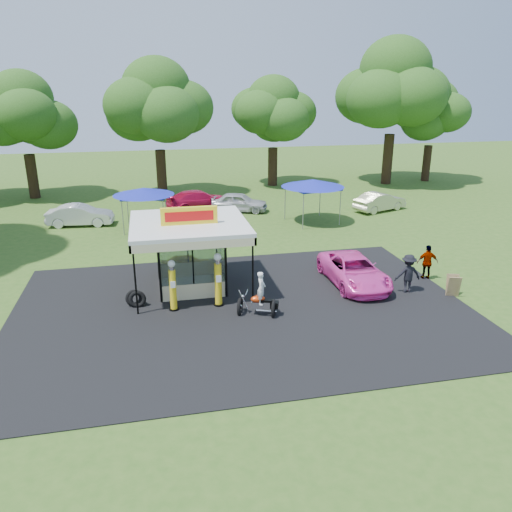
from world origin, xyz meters
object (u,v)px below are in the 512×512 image
at_px(a_frame_sign, 453,286).
at_px(pink_sedan, 354,271).
at_px(tent_west, 144,192).
at_px(bg_car_a, 80,215).
at_px(motorcycle, 260,298).
at_px(bg_car_c, 239,202).
at_px(tent_east, 313,183).
at_px(gas_pump_right, 218,281).
at_px(gas_station_kiosk, 190,253).
at_px(spectator_east_a, 408,274).
at_px(kiosk_car, 187,264).
at_px(bg_car_e, 380,202).
at_px(gas_pump_left, 173,287).
at_px(bg_car_b, 199,200).
at_px(spectator_east_b, 427,262).

bearing_deg(a_frame_sign, pink_sedan, 167.39).
bearing_deg(tent_west, bg_car_a, 157.39).
relative_size(pink_sedan, tent_west, 1.25).
relative_size(motorcycle, bg_car_a, 0.46).
distance_m(bg_car_c, tent_east, 6.54).
bearing_deg(gas_pump_right, tent_east, 56.19).
bearing_deg(gas_pump_right, bg_car_a, 116.19).
distance_m(gas_station_kiosk, bg_car_c, 15.62).
bearing_deg(gas_station_kiosk, bg_car_a, 116.73).
relative_size(spectator_east_a, tent_east, 0.43).
relative_size(kiosk_car, spectator_east_a, 1.47).
relative_size(pink_sedan, bg_car_e, 1.16).
distance_m(gas_pump_left, bg_car_a, 16.52).
relative_size(bg_car_a, tent_east, 1.01).
xyz_separation_m(bg_car_b, tent_west, (-4.20, -4.79, 1.83)).
height_order(spectator_east_b, bg_car_c, spectator_east_b).
bearing_deg(bg_car_c, spectator_east_b, -137.04).
relative_size(gas_pump_left, gas_pump_right, 0.94).
distance_m(gas_station_kiosk, tent_east, 14.28).
bearing_deg(gas_station_kiosk, kiosk_car, 90.00).
bearing_deg(a_frame_sign, tent_west, 151.61).
relative_size(gas_station_kiosk, kiosk_car, 1.92).
height_order(motorcycle, bg_car_b, motorcycle).
xyz_separation_m(spectator_east_a, bg_car_e, (5.90, 15.40, -0.23)).
relative_size(spectator_east_a, bg_car_c, 0.44).
xyz_separation_m(bg_car_c, bg_car_e, (10.85, -2.08, -0.01)).
bearing_deg(gas_pump_left, spectator_east_a, -1.65).
height_order(kiosk_car, bg_car_c, bg_car_c).
distance_m(gas_station_kiosk, pink_sedan, 8.12).
relative_size(a_frame_sign, spectator_east_a, 0.54).
xyz_separation_m(motorcycle, bg_car_e, (13.34, 16.35, -0.08)).
bearing_deg(a_frame_sign, bg_car_b, 134.83).
bearing_deg(bg_car_a, spectator_east_a, -128.55).
xyz_separation_m(gas_pump_right, spectator_east_b, (10.86, 0.98, -0.29)).
xyz_separation_m(a_frame_sign, tent_west, (-14.04, 14.85, 2.07)).
xyz_separation_m(kiosk_car, tent_west, (-2.10, 9.02, 2.11)).
bearing_deg(bg_car_b, a_frame_sign, -166.99).
height_order(gas_pump_right, bg_car_b, gas_pump_right).
bearing_deg(pink_sedan, bg_car_b, 108.52).
xyz_separation_m(spectator_east_b, bg_car_b, (-9.76, 17.40, -0.14)).
bearing_deg(gas_pump_left, bg_car_a, 109.84).
bearing_deg(tent_west, motorcycle, -72.51).
bearing_deg(motorcycle, gas_station_kiosk, 145.57).
height_order(spectator_east_b, tent_east, tent_east).
distance_m(kiosk_car, bg_car_e, 19.06).
height_order(kiosk_car, bg_car_a, bg_car_a).
distance_m(gas_pump_right, bg_car_c, 17.58).
bearing_deg(bg_car_e, motorcycle, 119.97).
distance_m(a_frame_sign, tent_west, 20.54).
bearing_deg(bg_car_c, tent_east, -112.87).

